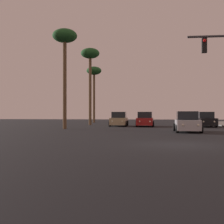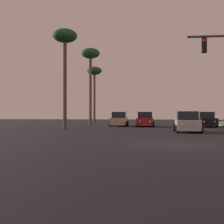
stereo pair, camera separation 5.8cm
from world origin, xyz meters
The scene contains 8 objects.
ground_plane centered at (0.00, 0.00, 0.00)m, with size 120.00×120.00×0.00m, color black.
car_black centered at (4.87, 20.53, 0.76)m, with size 2.04×4.34×1.68m.
car_silver centered at (1.65, 10.45, 0.76)m, with size 2.04×4.34×1.68m.
car_tan centered at (-4.97, 21.14, 0.76)m, with size 2.04×4.31×1.68m.
car_red centered at (-1.90, 20.74, 0.76)m, with size 2.04×4.34×1.68m.
palm_tree_mid centered at (-8.98, 24.00, 8.62)m, with size 2.40×2.40×9.91m.
palm_tree_near centered at (-9.58, 14.00, 8.46)m, with size 2.40×2.40×9.73m.
palm_tree_far centered at (-10.25, 34.00, 7.85)m, with size 2.40×2.40×9.04m.
Camera 2 is at (-1.39, -15.51, 1.54)m, focal length 50.00 mm.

